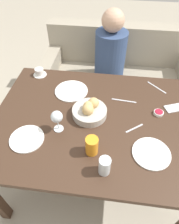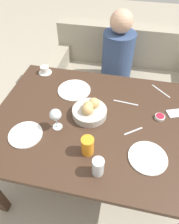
{
  "view_description": "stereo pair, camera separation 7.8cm",
  "coord_description": "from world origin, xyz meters",
  "px_view_note": "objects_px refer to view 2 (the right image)",
  "views": [
    {
      "loc": [
        0.08,
        -0.91,
        1.77
      ],
      "look_at": [
        -0.04,
        0.03,
        0.78
      ],
      "focal_mm": 32.0,
      "sensor_mm": 36.0,
      "label": 1
    },
    {
      "loc": [
        0.16,
        -0.9,
        1.77
      ],
      "look_at": [
        -0.04,
        0.03,
        0.78
      ],
      "focal_mm": 32.0,
      "sensor_mm": 36.0,
      "label": 2
    }
  ],
  "objects_px": {
    "plate_near_left": "(26,134)",
    "juice_glass": "(88,146)",
    "spoon_coffee": "(133,131)",
    "couch": "(123,78)",
    "cell_phone": "(178,113)",
    "plate_near_right": "(148,158)",
    "water_tumbler": "(98,167)",
    "fork_silver": "(161,91)",
    "seated_person": "(116,71)",
    "coffee_cup": "(45,70)",
    "wine_glass": "(56,115)",
    "jam_bowl_berry": "(160,117)",
    "plate_far_center": "(74,90)",
    "knife_silver": "(126,103)",
    "bread_basket": "(90,111)"
  },
  "relations": [
    {
      "from": "wine_glass",
      "to": "jam_bowl_berry",
      "type": "distance_m",
      "value": 0.7
    },
    {
      "from": "bread_basket",
      "to": "fork_silver",
      "type": "bearing_deg",
      "value": 36.5
    },
    {
      "from": "plate_near_left",
      "to": "juice_glass",
      "type": "relative_size",
      "value": 1.8
    },
    {
      "from": "seated_person",
      "to": "plate_near_left",
      "type": "bearing_deg",
      "value": -110.82
    },
    {
      "from": "spoon_coffee",
      "to": "cell_phone",
      "type": "height_order",
      "value": "cell_phone"
    },
    {
      "from": "jam_bowl_berry",
      "to": "spoon_coffee",
      "type": "relative_size",
      "value": 0.57
    },
    {
      "from": "plate_near_left",
      "to": "knife_silver",
      "type": "xyz_separation_m",
      "value": [
        0.6,
        0.43,
        -0.0
      ]
    },
    {
      "from": "juice_glass",
      "to": "cell_phone",
      "type": "xyz_separation_m",
      "value": [
        0.55,
        0.44,
        -0.06
      ]
    },
    {
      "from": "plate_far_center",
      "to": "water_tumbler",
      "type": "xyz_separation_m",
      "value": [
        0.31,
        -0.64,
        0.05
      ]
    },
    {
      "from": "bread_basket",
      "to": "water_tumbler",
      "type": "relative_size",
      "value": 2.05
    },
    {
      "from": "seated_person",
      "to": "plate_far_center",
      "type": "height_order",
      "value": "seated_person"
    },
    {
      "from": "seated_person",
      "to": "plate_near_left",
      "type": "xyz_separation_m",
      "value": [
        -0.46,
        -1.2,
        0.27
      ]
    },
    {
      "from": "water_tumbler",
      "to": "wine_glass",
      "type": "relative_size",
      "value": 0.74
    },
    {
      "from": "water_tumbler",
      "to": "fork_silver",
      "type": "xyz_separation_m",
      "value": [
        0.36,
        0.78,
        -0.06
      ]
    },
    {
      "from": "coffee_cup",
      "to": "cell_phone",
      "type": "bearing_deg",
      "value": -13.77
    },
    {
      "from": "juice_glass",
      "to": "cell_phone",
      "type": "height_order",
      "value": "juice_glass"
    },
    {
      "from": "jam_bowl_berry",
      "to": "cell_phone",
      "type": "bearing_deg",
      "value": 29.73
    },
    {
      "from": "water_tumbler",
      "to": "coffee_cup",
      "type": "distance_m",
      "value": 1.03
    },
    {
      "from": "plate_near_left",
      "to": "jam_bowl_berry",
      "type": "height_order",
      "value": "jam_bowl_berry"
    },
    {
      "from": "couch",
      "to": "jam_bowl_berry",
      "type": "distance_m",
      "value": 1.16
    },
    {
      "from": "knife_silver",
      "to": "plate_near_right",
      "type": "bearing_deg",
      "value": -69.55
    },
    {
      "from": "coffee_cup",
      "to": "fork_silver",
      "type": "height_order",
      "value": "coffee_cup"
    },
    {
      "from": "couch",
      "to": "plate_near_left",
      "type": "bearing_deg",
      "value": -112.06
    },
    {
      "from": "bread_basket",
      "to": "plate_near_right",
      "type": "height_order",
      "value": "bread_basket"
    },
    {
      "from": "couch",
      "to": "fork_silver",
      "type": "xyz_separation_m",
      "value": [
        0.31,
        -0.73,
        0.45
      ]
    },
    {
      "from": "water_tumbler",
      "to": "spoon_coffee",
      "type": "xyz_separation_m",
      "value": [
        0.17,
        0.33,
        -0.06
      ]
    },
    {
      "from": "plate_near_left",
      "to": "juice_glass",
      "type": "xyz_separation_m",
      "value": [
        0.41,
        -0.04,
        0.05
      ]
    },
    {
      "from": "wine_glass",
      "to": "fork_silver",
      "type": "bearing_deg",
      "value": 37.34
    },
    {
      "from": "couch",
      "to": "jam_bowl_berry",
      "type": "relative_size",
      "value": 24.66
    },
    {
      "from": "couch",
      "to": "coffee_cup",
      "type": "xyz_separation_m",
      "value": [
        -0.67,
        -0.69,
        0.47
      ]
    },
    {
      "from": "plate_far_center",
      "to": "cell_phone",
      "type": "relative_size",
      "value": 1.54
    },
    {
      "from": "seated_person",
      "to": "jam_bowl_berry",
      "type": "height_order",
      "value": "seated_person"
    },
    {
      "from": "couch",
      "to": "wine_glass",
      "type": "relative_size",
      "value": 10.57
    },
    {
      "from": "spoon_coffee",
      "to": "wine_glass",
      "type": "bearing_deg",
      "value": -172.04
    },
    {
      "from": "juice_glass",
      "to": "water_tumbler",
      "type": "distance_m",
      "value": 0.14
    },
    {
      "from": "couch",
      "to": "fork_silver",
      "type": "relative_size",
      "value": 11.96
    },
    {
      "from": "plate_near_left",
      "to": "fork_silver",
      "type": "bearing_deg",
      "value": 36.06
    },
    {
      "from": "plate_near_right",
      "to": "knife_silver",
      "type": "relative_size",
      "value": 1.23
    },
    {
      "from": "plate_far_center",
      "to": "wine_glass",
      "type": "xyz_separation_m",
      "value": [
        -0.01,
        -0.38,
        0.11
      ]
    },
    {
      "from": "plate_far_center",
      "to": "spoon_coffee",
      "type": "height_order",
      "value": "plate_far_center"
    },
    {
      "from": "juice_glass",
      "to": "plate_near_right",
      "type": "bearing_deg",
      "value": 4.83
    },
    {
      "from": "juice_glass",
      "to": "fork_silver",
      "type": "height_order",
      "value": "juice_glass"
    },
    {
      "from": "plate_near_left",
      "to": "coffee_cup",
      "type": "xyz_separation_m",
      "value": [
        -0.12,
        0.67,
        0.02
      ]
    },
    {
      "from": "spoon_coffee",
      "to": "couch",
      "type": "bearing_deg",
      "value": 95.79
    },
    {
      "from": "plate_near_right",
      "to": "juice_glass",
      "type": "height_order",
      "value": "juice_glass"
    },
    {
      "from": "jam_bowl_berry",
      "to": "fork_silver",
      "type": "xyz_separation_m",
      "value": [
        0.02,
        0.3,
        -0.01
      ]
    },
    {
      "from": "fork_silver",
      "to": "jam_bowl_berry",
      "type": "bearing_deg",
      "value": -93.61
    },
    {
      "from": "plate_far_center",
      "to": "knife_silver",
      "type": "bearing_deg",
      "value": -7.77
    },
    {
      "from": "fork_silver",
      "to": "plate_near_left",
      "type": "bearing_deg",
      "value": -143.94
    },
    {
      "from": "plate_near_right",
      "to": "water_tumbler",
      "type": "bearing_deg",
      "value": -151.27
    }
  ]
}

